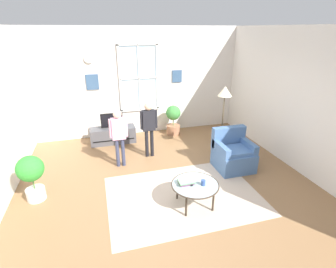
{
  "coord_description": "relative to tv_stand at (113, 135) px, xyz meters",
  "views": [
    {
      "loc": [
        -1.15,
        -3.92,
        2.87
      ],
      "look_at": [
        0.08,
        0.44,
        0.98
      ],
      "focal_mm": 27.22,
      "sensor_mm": 36.0,
      "label": 1
    }
  ],
  "objects": [
    {
      "name": "person_pink_shirt",
      "position": [
        0.06,
        -1.33,
        0.61
      ],
      "size": [
        0.39,
        0.18,
        1.31
      ],
      "color": "#333851",
      "rests_on": "ground_plane"
    },
    {
      "name": "television",
      "position": [
        0.0,
        -0.0,
        0.42
      ],
      "size": [
        0.57,
        0.08,
        0.4
      ],
      "color": "#4C4C4C",
      "rests_on": "tv_stand"
    },
    {
      "name": "ground_plane",
      "position": [
        0.85,
        -2.54,
        -0.22
      ],
      "size": [
        6.3,
        6.73,
        0.02
      ],
      "primitive_type": "cube",
      "color": "olive"
    },
    {
      "name": "area_rug",
      "position": [
        1.05,
        -2.76,
        -0.21
      ],
      "size": [
        2.76,
        1.99,
        0.01
      ],
      "primitive_type": "cube",
      "color": "#C6B29E",
      "rests_on": "ground_plane"
    },
    {
      "name": "floor_lamp",
      "position": [
        2.45,
        -1.43,
        1.2
      ],
      "size": [
        0.32,
        0.32,
        1.68
      ],
      "color": "black",
      "rests_on": "ground_plane"
    },
    {
      "name": "back_wall",
      "position": [
        0.85,
        0.59,
        1.26
      ],
      "size": [
        5.7,
        0.17,
        2.93
      ],
      "color": "silver",
      "rests_on": "ground_plane"
    },
    {
      "name": "cup",
      "position": [
        1.26,
        -3.12,
        0.25
      ],
      "size": [
        0.08,
        0.08,
        0.1
      ],
      "primitive_type": "cylinder",
      "color": "#334C8C",
      "rests_on": "coffee_table"
    },
    {
      "name": "side_wall_right",
      "position": [
        3.76,
        -2.54,
        1.25
      ],
      "size": [
        0.12,
        6.13,
        2.93
      ],
      "color": "silver",
      "rests_on": "ground_plane"
    },
    {
      "name": "person_black_shirt",
      "position": [
        0.78,
        -1.04,
        0.62
      ],
      "size": [
        0.4,
        0.18,
        1.34
      ],
      "color": "black",
      "rests_on": "ground_plane"
    },
    {
      "name": "armchair",
      "position": [
        2.42,
        -2.08,
        0.11
      ],
      "size": [
        0.76,
        0.74,
        0.87
      ],
      "color": "#476B9E",
      "rests_on": "ground_plane"
    },
    {
      "name": "book_stack",
      "position": [
        1.0,
        -3.01,
        0.25
      ],
      "size": [
        0.27,
        0.19,
        0.07
      ],
      "color": "#7F4772",
      "rests_on": "coffee_table"
    },
    {
      "name": "tv_stand",
      "position": [
        0.0,
        0.0,
        0.0
      ],
      "size": [
        1.18,
        0.43,
        0.43
      ],
      "color": "#4C4C51",
      "rests_on": "ground_plane"
    },
    {
      "name": "coffee_table",
      "position": [
        1.14,
        -3.06,
        0.18
      ],
      "size": [
        0.82,
        0.82,
        0.42
      ],
      "color": "#99B2B7",
      "rests_on": "ground_plane"
    },
    {
      "name": "potted_plant_corner",
      "position": [
        -1.55,
        -2.14,
        0.32
      ],
      "size": [
        0.46,
        0.46,
        0.86
      ],
      "color": "silver",
      "rests_on": "ground_plane"
    },
    {
      "name": "potted_plant_by_window",
      "position": [
        1.73,
        0.15,
        0.25
      ],
      "size": [
        0.42,
        0.42,
        0.85
      ],
      "color": "#9E6B4C",
      "rests_on": "ground_plane"
    },
    {
      "name": "remote_near_books",
      "position": [
        1.07,
        -3.04,
        0.22
      ],
      "size": [
        0.05,
        0.14,
        0.02
      ],
      "primitive_type": "cube",
      "rotation": [
        0.0,
        0.0,
        -0.07
      ],
      "color": "black",
      "rests_on": "coffee_table"
    }
  ]
}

